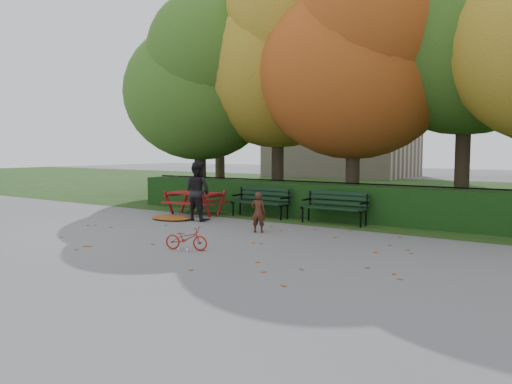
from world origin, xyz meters
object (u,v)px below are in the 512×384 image
Objects in this scene: tree_c at (362,56)px; picnic_table at (195,197)px; child at (258,212)px; bicycle at (186,238)px; tree_f at (222,66)px; tree_a at (202,80)px; bench_left at (262,200)px; tree_d at (479,11)px; adult at (197,191)px; tree_b at (283,53)px; bench_right at (335,205)px.

tree_c reaches higher than picnic_table.
child reaches higher than bicycle.
tree_c is 8.11× the size of child.
child is at bearing -30.09° from picnic_table.
tree_f is at bearing 116.60° from picnic_table.
tree_a is at bearing 18.82° from bicycle.
bench_left is 2.12m from picnic_table.
tree_a is 6.04m from tree_c.
tree_c is 6.65m from picnic_table.
bicycle is at bearing -113.78° from tree_d.
adult is at bearing -56.52° from tree_f.
tree_b is 9.83m from bicycle.
tree_d is 1.04× the size of tree_f.
bench_right is (0.27, -2.26, -4.30)m from tree_c.
bicycle is at bearing -73.33° from bench_left.
tree_c is at bearing -117.57° from child.
adult is at bearing -123.69° from bench_left.
bench_left is (3.89, -1.88, -4.00)m from tree_a.
picnic_table is at bearing -170.84° from bench_right.
tree_b reaches higher than adult.
tree_f is 8.96m from picnic_table.
adult is at bearing -140.53° from tree_d.
tree_d reaches higher than child.
tree_f is 10.29× the size of bicycle.
tree_d reaches higher than bench_left.
tree_d is at bearing 25.59° from picnic_table.
tree_f is 9.31× the size of child.
tree_b reaches higher than bench_right.
tree_d reaches higher than tree_b.
tree_a is at bearing 154.24° from bench_left.
tree_d is (3.04, 1.27, 1.16)m from tree_c.
tree_d is 10.85m from bicycle.
adult is (-2.56, 0.70, 0.34)m from child.
picnic_table is at bearing -102.79° from tree_b.
tree_b reaches higher than tree_c.
bench_right is 4.45m from picnic_table.
bench_left is at bearing -25.76° from tree_a.
tree_c is 6.44m from adult.
tree_b is 6.54m from adult.
bench_left is 2.76m from child.
tree_b is 4.88× the size of bench_right.
child is at bearing -47.14° from tree_f.
tree_d reaches higher than tree_c.
bicycle is at bearing 70.66° from child.
tree_b is at bearing 110.58° from bench_left.
tree_d reaches higher than tree_a.
bicycle is at bearing -71.81° from tree_b.
tree_a is 5.89m from bench_left.
child is (-0.67, -4.59, -4.33)m from tree_c.
tree_d is 5.32× the size of bench_left.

